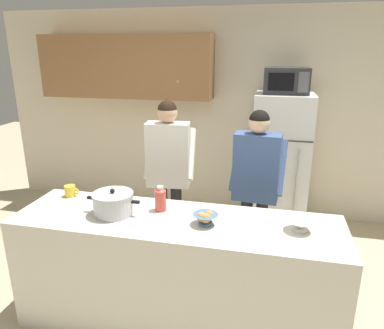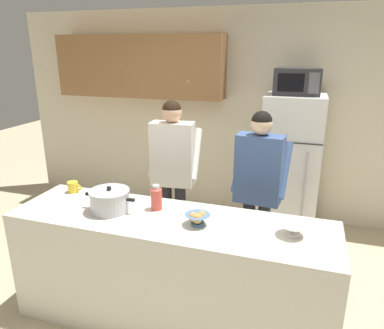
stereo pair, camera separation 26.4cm
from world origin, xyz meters
name	(u,v)px [view 2 (the right image)]	position (x,y,z in m)	size (l,w,h in m)	color
ground_plane	(171,320)	(0.00, 0.00, 0.00)	(14.00, 14.00, 0.00)	#C6B793
back_wall_unit	(212,104)	(-0.28, 2.25, 1.44)	(6.00, 0.48, 2.60)	beige
kitchen_island	(170,272)	(0.00, 0.00, 0.46)	(2.44, 0.68, 0.92)	silver
refrigerator	(290,166)	(0.77, 1.85, 0.82)	(0.64, 0.68, 1.65)	white
microwave	(298,81)	(0.77, 1.83, 1.79)	(0.48, 0.37, 0.28)	#2D2D30
person_near_pot	(173,163)	(-0.33, 0.95, 1.03)	(0.54, 0.46, 1.66)	black
person_by_sink	(259,179)	(0.54, 0.83, 1.00)	(0.52, 0.44, 1.62)	black
cooking_pot	(110,200)	(-0.48, -0.01, 1.01)	(0.42, 0.31, 0.20)	silver
coffee_mug	(73,187)	(-0.98, 0.22, 0.97)	(0.13, 0.09, 0.10)	yellow
bread_bowl	(198,218)	(0.23, -0.04, 0.97)	(0.18, 0.18, 0.10)	#4C7299
empty_bowl	(293,229)	(0.88, 0.02, 0.97)	(0.19, 0.19, 0.08)	white
bottle_near_edge	(156,197)	(-0.15, 0.12, 1.02)	(0.09, 0.09, 0.20)	#D84C3F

